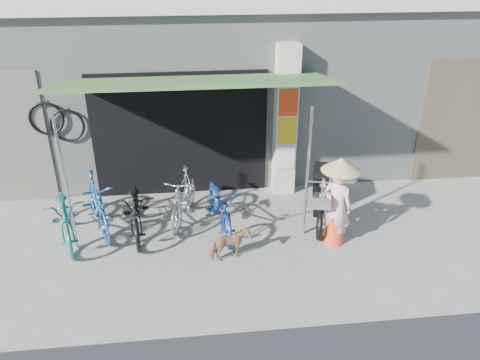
{
  "coord_description": "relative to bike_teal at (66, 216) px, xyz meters",
  "views": [
    {
      "loc": [
        -0.99,
        -6.08,
        4.58
      ],
      "look_at": [
        -0.2,
        1.0,
        1.0
      ],
      "focal_mm": 35.0,
      "sensor_mm": 36.0,
      "label": 1
    }
  ],
  "objects": [
    {
      "name": "ground",
      "position": [
        3.18,
        -1.03,
        -0.47
      ],
      "size": [
        80.0,
        80.0,
        0.0
      ],
      "primitive_type": "plane",
      "color": "gray",
      "rests_on": "ground"
    },
    {
      "name": "bicycle_shop",
      "position": [
        3.17,
        4.06,
        1.36
      ],
      "size": [
        12.3,
        5.3,
        3.66
      ],
      "color": "#959A93",
      "rests_on": "ground"
    },
    {
      "name": "shop_pillar",
      "position": [
        4.03,
        1.41,
        1.03
      ],
      "size": [
        0.42,
        0.44,
        3.0
      ],
      "color": "beige",
      "rests_on": "ground"
    },
    {
      "name": "awning",
      "position": [
        2.28,
        0.59,
        2.04
      ],
      "size": [
        4.6,
        1.88,
        2.72
      ],
      "color": "#385C29",
      "rests_on": "ground"
    },
    {
      "name": "neighbour_right",
      "position": [
        8.18,
        1.56,
        0.83
      ],
      "size": [
        2.6,
        0.06,
        2.6
      ],
      "primitive_type": "cube",
      "color": "brown",
      "rests_on": "ground"
    },
    {
      "name": "bike_teal",
      "position": [
        0.0,
        0.0,
        0.0
      ],
      "size": [
        1.11,
        1.9,
        0.94
      ],
      "primitive_type": "imported",
      "rotation": [
        0.0,
        0.0,
        0.29
      ],
      "color": "#1A776E",
      "rests_on": "ground"
    },
    {
      "name": "bike_blue",
      "position": [
        0.49,
        0.27,
        0.04
      ],
      "size": [
        1.04,
        1.77,
        1.03
      ],
      "primitive_type": "imported",
      "rotation": [
        0.0,
        0.0,
        0.35
      ],
      "color": "#235CA0",
      "rests_on": "ground"
    },
    {
      "name": "bike_black",
      "position": [
        1.18,
        0.1,
        -0.01
      ],
      "size": [
        0.8,
        1.82,
        0.93
      ],
      "primitive_type": "imported",
      "rotation": [
        0.0,
        0.0,
        0.1
      ],
      "color": "black",
      "rests_on": "ground"
    },
    {
      "name": "bike_silver",
      "position": [
        1.99,
        0.41,
        0.02
      ],
      "size": [
        0.86,
        1.71,
        0.99
      ],
      "primitive_type": "imported",
      "rotation": [
        0.0,
        0.0,
        -0.25
      ],
      "color": "#BBBBC0",
      "rests_on": "ground"
    },
    {
      "name": "bike_navy",
      "position": [
        2.64,
        0.05,
        0.0
      ],
      "size": [
        0.87,
        1.87,
        0.95
      ],
      "primitive_type": "imported",
      "rotation": [
        0.0,
        0.0,
        0.14
      ],
      "color": "navy",
      "rests_on": "ground"
    },
    {
      "name": "street_dog",
      "position": [
        2.72,
        -0.89,
        -0.19
      ],
      "size": [
        0.72,
        0.5,
        0.56
      ],
      "primitive_type": "imported",
      "rotation": [
        0.0,
        0.0,
        1.91
      ],
      "color": "tan",
      "rests_on": "ground"
    },
    {
      "name": "moped",
      "position": [
        4.5,
        0.25,
        0.03
      ],
      "size": [
        0.74,
        1.91,
        1.1
      ],
      "rotation": [
        0.0,
        0.0,
        -0.26
      ],
      "color": "black",
      "rests_on": "ground"
    },
    {
      "name": "nun",
      "position": [
        4.54,
        -0.57,
        0.32
      ],
      "size": [
        0.64,
        0.64,
        1.57
      ],
      "rotation": [
        0.0,
        0.0,
        2.43
      ],
      "color": "#F6A6B1",
      "rests_on": "ground"
    }
  ]
}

